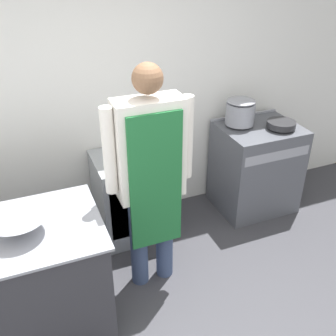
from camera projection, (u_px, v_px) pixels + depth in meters
wall_back at (115, 89)px, 3.54m from camera, size 8.00×0.05×2.70m
prep_counter at (15, 285)px, 2.71m from camera, size 1.26×0.80×0.88m
stove at (255, 167)px, 4.09m from camera, size 0.78×0.65×0.94m
fridge_unit at (132, 195)px, 3.73m from camera, size 0.65×0.58×0.82m
person_cook at (150, 170)px, 2.85m from camera, size 0.67×0.24×1.84m
mixing_bowl at (18, 225)px, 2.47m from camera, size 0.38×0.38×0.13m
stock_pot at (240, 111)px, 3.83m from camera, size 0.28×0.28×0.26m
saute_pan at (281, 124)px, 3.80m from camera, size 0.28×0.28×0.06m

